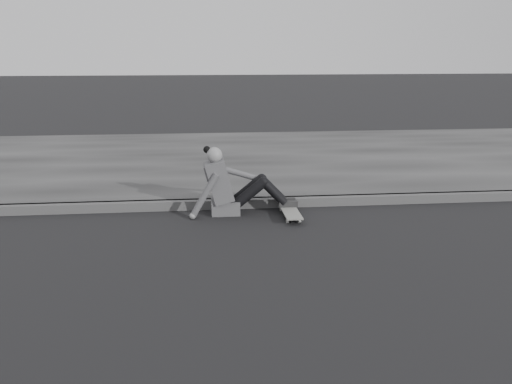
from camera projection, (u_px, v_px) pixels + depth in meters
ground at (503, 275)px, 5.33m from camera, size 80.00×80.00×0.00m
curb at (405, 198)px, 7.80m from camera, size 24.00×0.16×0.12m
sidewalk at (347, 157)px, 10.71m from camera, size 24.00×6.00×0.12m
skateboard at (290, 211)px, 7.15m from camera, size 0.20×0.78×0.09m
seated_woman at (230, 186)px, 7.24m from camera, size 1.38×0.46×0.88m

